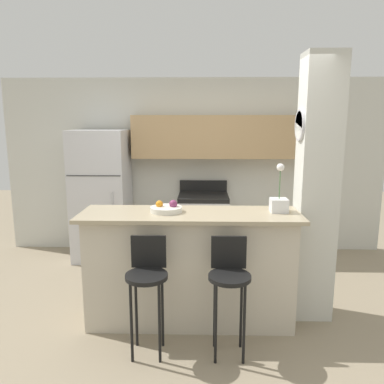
{
  "coord_description": "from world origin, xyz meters",
  "views": [
    {
      "loc": [
        0.1,
        -3.38,
        1.93
      ],
      "look_at": [
        0.0,
        0.75,
        1.15
      ],
      "focal_mm": 35.0,
      "sensor_mm": 36.0,
      "label": 1
    }
  ],
  "objects_px": {
    "stove_range": "(203,225)",
    "fruit_bowl": "(166,209)",
    "bar_stool_left": "(147,278)",
    "orchid_vase": "(279,202)",
    "refrigerator": "(102,195)",
    "bar_stool_right": "(229,279)"
  },
  "relations": [
    {
      "from": "refrigerator",
      "to": "orchid_vase",
      "type": "relative_size",
      "value": 3.98
    },
    {
      "from": "bar_stool_right",
      "to": "fruit_bowl",
      "type": "bearing_deg",
      "value": 136.91
    },
    {
      "from": "orchid_vase",
      "to": "bar_stool_right",
      "type": "bearing_deg",
      "value": -131.74
    },
    {
      "from": "refrigerator",
      "to": "orchid_vase",
      "type": "distance_m",
      "value": 2.74
    },
    {
      "from": "refrigerator",
      "to": "bar_stool_right",
      "type": "bearing_deg",
      "value": -54.04
    },
    {
      "from": "stove_range",
      "to": "bar_stool_right",
      "type": "xyz_separation_m",
      "value": [
        0.2,
        -2.31,
        0.2
      ]
    },
    {
      "from": "refrigerator",
      "to": "stove_range",
      "type": "bearing_deg",
      "value": 2.09
    },
    {
      "from": "refrigerator",
      "to": "fruit_bowl",
      "type": "distance_m",
      "value": 2.05
    },
    {
      "from": "bar_stool_right",
      "to": "orchid_vase",
      "type": "distance_m",
      "value": 0.91
    },
    {
      "from": "fruit_bowl",
      "to": "orchid_vase",
      "type": "bearing_deg",
      "value": 1.74
    },
    {
      "from": "stove_range",
      "to": "fruit_bowl",
      "type": "relative_size",
      "value": 3.59
    },
    {
      "from": "refrigerator",
      "to": "bar_stool_left",
      "type": "relative_size",
      "value": 1.83
    },
    {
      "from": "orchid_vase",
      "to": "bar_stool_left",
      "type": "bearing_deg",
      "value": -154.61
    },
    {
      "from": "refrigerator",
      "to": "bar_stool_left",
      "type": "xyz_separation_m",
      "value": [
        0.96,
        -2.26,
        -0.25
      ]
    },
    {
      "from": "stove_range",
      "to": "refrigerator",
      "type": "bearing_deg",
      "value": -177.91
    },
    {
      "from": "bar_stool_left",
      "to": "orchid_vase",
      "type": "relative_size",
      "value": 2.17
    },
    {
      "from": "orchid_vase",
      "to": "fruit_bowl",
      "type": "xyz_separation_m",
      "value": [
        -1.05,
        -0.03,
        -0.07
      ]
    },
    {
      "from": "refrigerator",
      "to": "bar_stool_left",
      "type": "height_order",
      "value": "refrigerator"
    },
    {
      "from": "refrigerator",
      "to": "orchid_vase",
      "type": "height_order",
      "value": "refrigerator"
    },
    {
      "from": "fruit_bowl",
      "to": "refrigerator",
      "type": "bearing_deg",
      "value": 121.87
    },
    {
      "from": "bar_stool_left",
      "to": "fruit_bowl",
      "type": "relative_size",
      "value": 3.33
    },
    {
      "from": "bar_stool_right",
      "to": "orchid_vase",
      "type": "xyz_separation_m",
      "value": [
        0.5,
        0.56,
        0.53
      ]
    }
  ]
}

